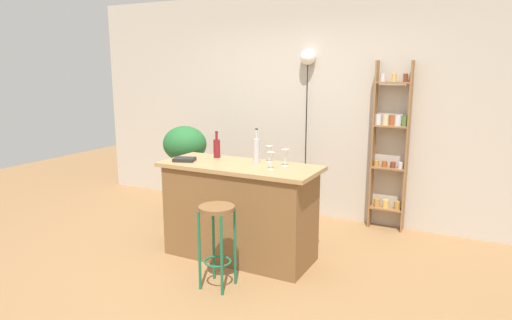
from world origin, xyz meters
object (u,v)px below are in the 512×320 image
bottle_vinegar (217,148)px  wine_glass_left (285,154)px  plant_stool (187,202)px  wine_glass_right (271,157)px  potted_plant (185,149)px  wine_glass_center (269,151)px  spice_shelf (390,146)px  pendant_globe_light (308,60)px  bar_stool (217,229)px  bottle_soda_blue (257,150)px  cookbook (184,159)px

bottle_vinegar → wine_glass_left: bottle_vinegar is taller
plant_stool → wine_glass_right: bearing=-27.3°
potted_plant → wine_glass_center: (1.41, -0.51, 0.18)m
wine_glass_left → wine_glass_center: size_ratio=1.00×
wine_glass_left → wine_glass_right: bearing=-106.3°
spice_shelf → wine_glass_center: bearing=-125.9°
wine_glass_left → pendant_globe_light: bearing=103.4°
bar_stool → pendant_globe_light: (-0.05, 2.19, 1.43)m
bar_stool → spice_shelf: (0.99, 2.16, 0.46)m
spice_shelf → bottle_soda_blue: 1.70m
pendant_globe_light → wine_glass_left: bearing=-76.6°
wine_glass_center → bottle_soda_blue: bearing=-145.7°
wine_glass_right → pendant_globe_light: bearing=99.8°
plant_stool → potted_plant: bearing=180.0°
spice_shelf → bottle_soda_blue: size_ratio=5.76×
bottle_soda_blue → bar_stool: bearing=-87.1°
pendant_globe_light → wine_glass_right: bearing=-80.2°
wine_glass_left → wine_glass_center: (-0.22, 0.10, 0.00)m
wine_glass_right → potted_plant: bearing=152.7°
wine_glass_center → spice_shelf: bearing=54.1°
spice_shelf → plant_stool: spice_shelf is taller
wine_glass_left → spice_shelf: bearing=62.9°
spice_shelf → wine_glass_left: (-0.71, -1.38, 0.08)m
wine_glass_right → cookbook: size_ratio=0.78×
plant_stool → pendant_globe_light: (1.29, 0.80, 1.77)m
bottle_vinegar → bottle_soda_blue: 0.48m
pendant_globe_light → spice_shelf: bearing=-1.8°
bottle_soda_blue → wine_glass_left: bottle_soda_blue is taller
potted_plant → pendant_globe_light: pendant_globe_light is taller
pendant_globe_light → bottle_vinegar: bearing=-109.1°
bar_stool → wine_glass_left: size_ratio=4.47×
bar_stool → plant_stool: (-1.34, 1.39, -0.33)m
cookbook → bar_stool: bearing=-56.1°
wine_glass_right → cookbook: wine_glass_right is taller
potted_plant → cookbook: 1.07m
bar_stool → bottle_soda_blue: bearing=92.9°
bottle_vinegar → cookbook: 0.37m
wine_glass_center → bar_stool: bearing=-94.2°
bar_stool → potted_plant: bearing=133.9°
bar_stool → plant_stool: bar_stool is taller
bar_stool → cookbook: cookbook is taller
potted_plant → cookbook: (0.63, -0.86, 0.08)m
wine_glass_left → bar_stool: bearing=-109.9°
wine_glass_right → spice_shelf: bearing=64.1°
bottle_vinegar → plant_stool: bearing=145.9°
potted_plant → wine_glass_left: size_ratio=4.74×
spice_shelf → wine_glass_left: size_ratio=11.95×
bar_stool → potted_plant: (-1.34, 1.39, 0.36)m
wine_glass_right → bar_stool: bearing=-111.1°
spice_shelf → wine_glass_left: spice_shelf is taller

